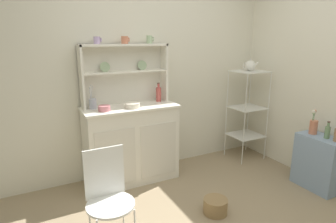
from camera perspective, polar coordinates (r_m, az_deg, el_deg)
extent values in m
cube|color=silver|center=(3.52, -3.87, 8.08)|extent=(3.84, 0.05, 2.50)
cube|color=white|center=(3.36, -7.33, -6.43)|extent=(1.04, 0.42, 0.90)
cube|color=silver|center=(3.12, -10.29, -9.16)|extent=(0.44, 0.01, 0.63)
cube|color=silver|center=(3.28, -1.87, -7.69)|extent=(0.44, 0.01, 0.63)
cube|color=white|center=(3.23, -7.57, 0.85)|extent=(1.07, 0.45, 0.02)
cube|color=silver|center=(3.35, -8.94, 7.41)|extent=(1.00, 0.02, 0.68)
cube|color=white|center=(3.16, -16.93, 6.53)|extent=(0.02, 0.18, 0.68)
cube|color=white|center=(3.46, -0.79, 7.81)|extent=(0.02, 0.18, 0.68)
cube|color=white|center=(3.27, -8.52, 7.86)|extent=(0.96, 0.16, 0.02)
cube|color=white|center=(3.25, -8.72, 13.00)|extent=(1.00, 0.18, 0.02)
cylinder|color=#9EB78E|center=(3.24, -12.48, 8.68)|extent=(0.11, 0.03, 0.11)
cylinder|color=#9EB78E|center=(3.38, -5.19, 9.18)|extent=(0.11, 0.03, 0.11)
cylinder|color=silver|center=(3.80, 15.05, -1.77)|extent=(0.01, 0.01, 1.22)
cylinder|color=silver|center=(4.08, 19.26, -1.00)|extent=(0.01, 0.01, 1.22)
cylinder|color=silver|center=(4.07, 11.59, -0.49)|extent=(0.01, 0.01, 1.22)
cylinder|color=silver|center=(4.33, 15.77, 0.15)|extent=(0.01, 0.01, 1.22)
cube|color=silver|center=(3.95, 16.02, 7.72)|extent=(0.42, 0.39, 0.01)
cube|color=silver|center=(4.04, 15.53, 0.77)|extent=(0.42, 0.39, 0.01)
cube|color=silver|center=(4.15, 15.17, -4.55)|extent=(0.42, 0.39, 0.01)
cube|color=#849EBC|center=(3.63, 27.87, -8.99)|extent=(0.28, 0.48, 0.60)
cylinder|color=white|center=(2.52, -8.88, -20.00)|extent=(0.01, 0.01, 0.45)
cylinder|color=white|center=(2.25, -11.39, -17.79)|extent=(0.36, 0.36, 0.02)
cube|color=white|center=(2.27, -12.61, -11.80)|extent=(0.31, 0.02, 0.40)
cylinder|color=#93754C|center=(2.93, 9.45, -18.12)|extent=(0.23, 0.23, 0.15)
cylinder|color=#B79ECC|center=(3.17, -14.02, 13.63)|extent=(0.07, 0.07, 0.08)
torus|color=#B79ECC|center=(3.18, -13.24, 13.75)|extent=(0.01, 0.05, 0.05)
cylinder|color=#C67556|center=(3.25, -8.65, 13.93)|extent=(0.08, 0.08, 0.08)
torus|color=#C67556|center=(3.27, -7.84, 14.04)|extent=(0.01, 0.05, 0.05)
cylinder|color=#9EB78E|center=(3.36, -3.75, 14.15)|extent=(0.07, 0.07, 0.09)
torus|color=#9EB78E|center=(3.38, -3.07, 14.23)|extent=(0.01, 0.05, 0.05)
cylinder|color=#D17A84|center=(3.06, -12.61, 0.64)|extent=(0.13, 0.13, 0.06)
cylinder|color=silver|center=(3.15, -7.13, 1.24)|extent=(0.17, 0.17, 0.05)
cylinder|color=#B74C47|center=(3.43, -1.89, 3.41)|extent=(0.06, 0.06, 0.17)
cylinder|color=#B74C47|center=(3.41, -1.90, 5.18)|extent=(0.03, 0.03, 0.05)
cylinder|color=#4C382D|center=(3.41, -1.91, 5.67)|extent=(0.03, 0.03, 0.01)
cylinder|color=#B2B7C6|center=(3.18, -14.78, 1.52)|extent=(0.08, 0.08, 0.11)
cylinder|color=silver|center=(3.15, -15.19, 2.87)|extent=(0.02, 0.02, 0.18)
ellipsoid|color=silver|center=(3.13, -15.31, 4.63)|extent=(0.02, 0.01, 0.01)
cylinder|color=silver|center=(3.18, -15.05, 3.15)|extent=(0.04, 0.01, 0.20)
ellipsoid|color=silver|center=(3.17, -15.18, 5.02)|extent=(0.02, 0.01, 0.01)
cylinder|color=silver|center=(3.18, -15.26, 2.94)|extent=(0.02, 0.03, 0.18)
ellipsoid|color=silver|center=(3.16, -15.38, 4.67)|extent=(0.02, 0.01, 0.01)
sphere|color=white|center=(3.95, 16.10, 8.80)|extent=(0.14, 0.14, 0.14)
sphere|color=silver|center=(3.94, 16.18, 9.94)|extent=(0.02, 0.02, 0.02)
cylinder|color=white|center=(4.01, 17.15, 8.96)|extent=(0.09, 0.02, 0.07)
torus|color=white|center=(3.89, 15.21, 8.79)|extent=(0.01, 0.09, 0.09)
cylinder|color=#C67556|center=(3.57, 27.03, -2.81)|extent=(0.09, 0.09, 0.15)
cylinder|color=#4C844C|center=(3.53, 26.99, -1.10)|extent=(0.00, 0.01, 0.11)
sphere|color=#9EB78E|center=(3.52, 27.09, -0.25)|extent=(0.03, 0.03, 0.03)
cylinder|color=#4C844C|center=(3.56, 27.15, -0.89)|extent=(0.00, 0.01, 0.12)
sphere|color=#C67556|center=(3.54, 27.27, 0.07)|extent=(0.03, 0.03, 0.03)
cylinder|color=#4C844C|center=(3.54, 26.98, -0.99)|extent=(0.00, 0.01, 0.12)
sphere|color=silver|center=(3.52, 27.09, -0.05)|extent=(0.04, 0.04, 0.04)
cylinder|color=#6B8C60|center=(3.48, 29.22, -3.69)|extent=(0.05, 0.05, 0.13)
cylinder|color=#6B8C60|center=(3.46, 29.40, -2.30)|extent=(0.02, 0.02, 0.05)
cylinder|color=#4C382D|center=(3.45, 29.46, -1.83)|extent=(0.03, 0.03, 0.01)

